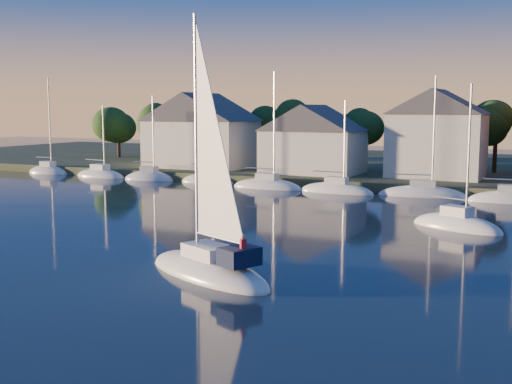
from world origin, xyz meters
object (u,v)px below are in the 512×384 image
Objects in this scene: clubhouse_centre at (313,138)px; hero_sailboat at (210,265)px; drifting_sailboat_right at (457,227)px; clubhouse_west at (201,129)px; clubhouse_east at (438,132)px.

hero_sailboat is at bearing -75.84° from clubhouse_centre.
drifting_sailboat_right is at bearing -92.21° from hero_sailboat.
clubhouse_west is 16.05m from clubhouse_centre.
clubhouse_centre is 1.10× the size of clubhouse_east.
hero_sailboat reaches higher than clubhouse_west.
clubhouse_west is 1.30× the size of clubhouse_east.
clubhouse_centre is (16.00, -1.00, -0.80)m from clubhouse_west.
clubhouse_centre is 0.79× the size of hero_sailboat.
clubhouse_west is 0.94× the size of hero_sailboat.
clubhouse_centre is at bearing -171.87° from clubhouse_east.
clubhouse_east is at bearing 126.89° from drifting_sailboat_right.
clubhouse_east reaches higher than clubhouse_west.
clubhouse_east reaches higher than drifting_sailboat_right.
clubhouse_centre is 14.17m from clubhouse_east.
clubhouse_east is at bearing 8.13° from clubhouse_centre.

